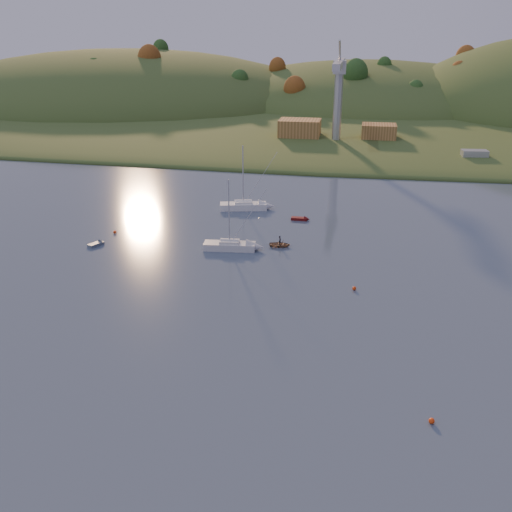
% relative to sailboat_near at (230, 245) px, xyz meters
% --- Properties ---
extents(ground, '(500.00, 500.00, 0.00)m').
position_rel_sailboat_near_xyz_m(ground, '(9.39, -44.12, -0.69)').
color(ground, '#313F51').
rests_on(ground, ground).
extents(far_shore, '(620.00, 220.00, 1.50)m').
position_rel_sailboat_near_xyz_m(far_shore, '(9.39, 185.88, -0.69)').
color(far_shore, '#30441B').
rests_on(far_shore, ground).
extents(shore_slope, '(640.00, 150.00, 7.00)m').
position_rel_sailboat_near_xyz_m(shore_slope, '(9.39, 120.88, -0.69)').
color(shore_slope, '#30441B').
rests_on(shore_slope, ground).
extents(hill_left, '(170.00, 140.00, 44.00)m').
position_rel_sailboat_near_xyz_m(hill_left, '(-80.61, 155.88, -0.69)').
color(hill_left, '#30441B').
rests_on(hill_left, ground).
extents(hill_center, '(140.00, 120.00, 36.00)m').
position_rel_sailboat_near_xyz_m(hill_center, '(19.39, 165.88, -0.69)').
color(hill_center, '#30441B').
rests_on(hill_center, ground).
extents(hillside_trees, '(280.00, 50.00, 32.00)m').
position_rel_sailboat_near_xyz_m(hillside_trees, '(9.39, 140.88, -0.69)').
color(hillside_trees, '#1B491A').
rests_on(hillside_trees, ground).
extents(wharf, '(42.00, 16.00, 2.40)m').
position_rel_sailboat_near_xyz_m(wharf, '(14.39, 77.88, 0.51)').
color(wharf, slate).
rests_on(wharf, ground).
extents(shed_west, '(11.00, 8.00, 4.80)m').
position_rel_sailboat_near_xyz_m(shed_west, '(1.39, 78.88, 4.11)').
color(shed_west, brown).
rests_on(shed_west, wharf).
extents(shed_east, '(9.00, 7.00, 4.00)m').
position_rel_sailboat_near_xyz_m(shed_east, '(22.39, 79.88, 3.71)').
color(shed_east, brown).
rests_on(shed_east, wharf).
extents(dock_crane, '(3.20, 28.00, 20.30)m').
position_rel_sailboat_near_xyz_m(dock_crane, '(11.39, 74.28, 16.48)').
color(dock_crane, '#B7B7BC').
rests_on(dock_crane, wharf).
extents(sailboat_near, '(7.76, 3.01, 10.50)m').
position_rel_sailboat_near_xyz_m(sailboat_near, '(0.00, 0.00, 0.00)').
color(sailboat_near, silver).
rests_on(sailboat_near, ground).
extents(sailboat_far, '(8.64, 4.34, 11.50)m').
position_rel_sailboat_near_xyz_m(sailboat_far, '(-2.01, 19.74, 0.05)').
color(sailboat_far, white).
rests_on(sailboat_far, ground).
extents(canoe, '(3.34, 2.53, 0.65)m').
position_rel_sailboat_near_xyz_m(canoe, '(7.12, 2.55, -0.37)').
color(canoe, '#906E4F').
rests_on(canoe, ground).
extents(paddler, '(0.39, 0.55, 1.43)m').
position_rel_sailboat_near_xyz_m(paddler, '(7.12, 2.55, 0.02)').
color(paddler, black).
rests_on(paddler, ground).
extents(red_tender, '(3.16, 1.12, 1.07)m').
position_rel_sailboat_near_xyz_m(red_tender, '(9.14, 15.56, -0.47)').
color(red_tender, '#580C0C').
rests_on(red_tender, ground).
extents(grey_dinghy, '(2.24, 2.96, 1.05)m').
position_rel_sailboat_near_xyz_m(grey_dinghy, '(-19.86, -1.64, -0.48)').
color(grey_dinghy, slate).
rests_on(grey_dinghy, ground).
extents(work_vessel, '(14.24, 6.37, 3.55)m').
position_rel_sailboat_near_xyz_m(work_vessel, '(44.39, 63.88, 0.57)').
color(work_vessel, slate).
rests_on(work_vessel, ground).
extents(buoy_0, '(0.50, 0.50, 0.50)m').
position_rel_sailboat_near_xyz_m(buoy_0, '(25.38, -35.59, -0.44)').
color(buoy_0, '#E83B0C').
rests_on(buoy_0, ground).
extents(buoy_1, '(0.50, 0.50, 0.50)m').
position_rel_sailboat_near_xyz_m(buoy_1, '(18.42, -10.74, -0.44)').
color(buoy_1, '#E83B0C').
rests_on(buoy_1, ground).
extents(buoy_2, '(0.50, 0.50, 0.50)m').
position_rel_sailboat_near_xyz_m(buoy_2, '(-19.49, 3.48, -0.44)').
color(buoy_2, '#E83B0C').
rests_on(buoy_2, ground).
extents(buoy_3, '(0.50, 0.50, 0.50)m').
position_rel_sailboat_near_xyz_m(buoy_3, '(-2.63, 23.81, -0.44)').
color(buoy_3, '#E83B0C').
rests_on(buoy_3, ground).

